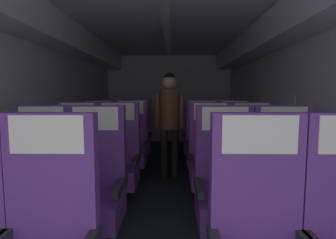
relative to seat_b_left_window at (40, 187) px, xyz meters
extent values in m
cube|color=#23282D|center=(1.03, 1.21, -0.49)|extent=(3.46, 7.44, 0.02)
cube|color=silver|center=(-0.60, 1.21, 0.66)|extent=(0.08, 7.04, 2.28)
cube|color=silver|center=(2.66, 1.21, 0.66)|extent=(0.08, 7.04, 2.28)
cube|color=silver|center=(1.03, 1.21, 1.80)|extent=(3.34, 7.04, 0.06)
cube|color=silver|center=(1.03, 4.75, 0.66)|extent=(3.34, 0.06, 2.28)
cube|color=silver|center=(-0.37, 1.21, 1.58)|extent=(0.39, 6.75, 0.36)
cube|color=silver|center=(2.43, 1.21, 1.58)|extent=(0.39, 6.75, 0.36)
cube|color=white|center=(1.03, 1.21, 1.76)|extent=(0.12, 6.33, 0.02)
cylinder|color=white|center=(2.62, 1.21, 0.71)|extent=(0.01, 0.26, 0.26)
cylinder|color=white|center=(2.62, 2.38, 0.71)|extent=(0.01, 0.26, 0.26)
cylinder|color=white|center=(2.62, 3.55, 0.71)|extent=(0.01, 0.26, 0.26)
cube|color=#5B3384|center=(0.48, -0.76, 0.32)|extent=(0.48, 0.09, 0.74)
cube|color=silver|center=(0.48, -0.81, 0.58)|extent=(0.39, 0.01, 0.20)
cube|color=#5B3384|center=(1.58, -0.75, 0.32)|extent=(0.48, 0.09, 0.74)
cube|color=silver|center=(1.58, -0.79, 0.58)|extent=(0.39, 0.01, 0.20)
cube|color=#38383D|center=(0.00, -0.07, -0.37)|extent=(0.17, 0.17, 0.21)
cube|color=#5B3384|center=(0.00, -0.07, -0.16)|extent=(0.48, 0.48, 0.21)
cube|color=#5B3384|center=(0.00, 0.13, 0.32)|extent=(0.48, 0.09, 0.74)
cube|color=#28282D|center=(0.23, -0.07, 0.04)|extent=(0.05, 0.40, 0.06)
cube|color=#28282D|center=(-0.23, -0.07, 0.04)|extent=(0.05, 0.40, 0.06)
cube|color=silver|center=(0.00, 0.08, 0.58)|extent=(0.39, 0.01, 0.20)
cube|color=#38383D|center=(0.47, -0.08, -0.37)|extent=(0.17, 0.17, 0.21)
cube|color=#5B3384|center=(0.47, -0.08, -0.16)|extent=(0.48, 0.48, 0.21)
cube|color=#5B3384|center=(0.47, 0.12, 0.32)|extent=(0.48, 0.09, 0.74)
cube|color=#28282D|center=(0.70, -0.08, 0.04)|extent=(0.05, 0.40, 0.06)
cube|color=#28282D|center=(0.24, -0.08, 0.04)|extent=(0.05, 0.40, 0.06)
cube|color=silver|center=(0.47, 0.07, 0.58)|extent=(0.39, 0.01, 0.20)
cube|color=#38383D|center=(2.07, -0.06, -0.37)|extent=(0.17, 0.17, 0.21)
cube|color=#5B3384|center=(2.07, -0.06, -0.16)|extent=(0.48, 0.48, 0.21)
cube|color=#5B3384|center=(2.07, 0.14, 0.32)|extent=(0.48, 0.09, 0.74)
cube|color=#28282D|center=(2.30, -0.06, 0.04)|extent=(0.05, 0.40, 0.06)
cube|color=#28282D|center=(1.84, -0.06, 0.04)|extent=(0.05, 0.40, 0.06)
cube|color=silver|center=(2.07, 0.09, 0.58)|extent=(0.39, 0.01, 0.20)
cube|color=#38383D|center=(1.57, -0.07, -0.37)|extent=(0.17, 0.17, 0.21)
cube|color=#5B3384|center=(1.57, -0.07, -0.16)|extent=(0.48, 0.48, 0.21)
cube|color=#5B3384|center=(1.57, 0.12, 0.32)|extent=(0.48, 0.09, 0.74)
cube|color=#28282D|center=(1.80, -0.07, 0.04)|extent=(0.05, 0.40, 0.06)
cube|color=#28282D|center=(1.34, -0.07, 0.04)|extent=(0.05, 0.40, 0.06)
cube|color=silver|center=(1.57, 0.08, 0.58)|extent=(0.39, 0.01, 0.20)
cube|color=#38383D|center=(-0.01, 0.82, -0.37)|extent=(0.17, 0.17, 0.21)
cube|color=#753D8E|center=(-0.01, 0.82, -0.16)|extent=(0.48, 0.48, 0.21)
cube|color=#753D8E|center=(-0.01, 1.02, 0.32)|extent=(0.48, 0.09, 0.74)
cube|color=#28282D|center=(0.22, 0.82, 0.04)|extent=(0.05, 0.40, 0.06)
cube|color=#28282D|center=(-0.24, 0.82, 0.04)|extent=(0.05, 0.40, 0.06)
cube|color=silver|center=(-0.01, 0.97, 0.58)|extent=(0.39, 0.01, 0.20)
cube|color=#38383D|center=(0.48, 0.80, -0.37)|extent=(0.17, 0.17, 0.21)
cube|color=#753D8E|center=(0.48, 0.80, -0.16)|extent=(0.48, 0.48, 0.21)
cube|color=#753D8E|center=(0.48, 0.99, 0.32)|extent=(0.48, 0.09, 0.74)
cube|color=#28282D|center=(0.71, 0.80, 0.04)|extent=(0.05, 0.40, 0.06)
cube|color=#28282D|center=(0.25, 0.80, 0.04)|extent=(0.05, 0.40, 0.06)
cube|color=silver|center=(0.48, 0.95, 0.58)|extent=(0.39, 0.01, 0.20)
cube|color=#38383D|center=(2.06, 0.80, -0.37)|extent=(0.17, 0.17, 0.21)
cube|color=#753D8E|center=(2.06, 0.80, -0.16)|extent=(0.48, 0.48, 0.21)
cube|color=#753D8E|center=(2.06, 0.99, 0.32)|extent=(0.48, 0.09, 0.74)
cube|color=#28282D|center=(2.29, 0.80, 0.04)|extent=(0.05, 0.40, 0.06)
cube|color=#28282D|center=(1.82, 0.80, 0.04)|extent=(0.05, 0.40, 0.06)
cube|color=silver|center=(2.06, 0.95, 0.58)|extent=(0.39, 0.01, 0.20)
cube|color=#38383D|center=(1.57, 0.82, -0.37)|extent=(0.17, 0.17, 0.21)
cube|color=#753D8E|center=(1.57, 0.82, -0.16)|extent=(0.48, 0.48, 0.21)
cube|color=#753D8E|center=(1.57, 1.01, 0.32)|extent=(0.48, 0.09, 0.74)
cube|color=#28282D|center=(1.80, 0.82, 0.04)|extent=(0.05, 0.40, 0.06)
cube|color=#28282D|center=(1.34, 0.82, 0.04)|extent=(0.05, 0.40, 0.06)
cube|color=silver|center=(1.57, 0.97, 0.58)|extent=(0.39, 0.01, 0.20)
cube|color=#38383D|center=(0.00, 1.68, -0.37)|extent=(0.17, 0.17, 0.21)
cube|color=#753D8E|center=(0.00, 1.68, -0.16)|extent=(0.48, 0.48, 0.21)
cube|color=#753D8E|center=(0.00, 1.88, 0.32)|extent=(0.48, 0.09, 0.74)
cube|color=#28282D|center=(0.23, 1.68, 0.04)|extent=(0.05, 0.40, 0.06)
cube|color=#28282D|center=(-0.23, 1.68, 0.04)|extent=(0.05, 0.40, 0.06)
cube|color=silver|center=(0.00, 1.83, 0.58)|extent=(0.39, 0.01, 0.20)
cube|color=#38383D|center=(0.49, 1.69, -0.37)|extent=(0.17, 0.17, 0.21)
cube|color=#753D8E|center=(0.49, 1.69, -0.16)|extent=(0.48, 0.48, 0.21)
cube|color=#753D8E|center=(0.49, 1.88, 0.32)|extent=(0.48, 0.09, 0.74)
cube|color=#28282D|center=(0.72, 1.69, 0.04)|extent=(0.05, 0.40, 0.06)
cube|color=#28282D|center=(0.25, 1.69, 0.04)|extent=(0.05, 0.40, 0.06)
cube|color=silver|center=(0.49, 1.83, 0.58)|extent=(0.39, 0.01, 0.20)
cube|color=#38383D|center=(2.07, 1.68, -0.37)|extent=(0.17, 0.17, 0.21)
cube|color=#753D8E|center=(2.07, 1.68, -0.16)|extent=(0.48, 0.48, 0.21)
cube|color=#753D8E|center=(2.07, 1.88, 0.32)|extent=(0.48, 0.09, 0.74)
cube|color=#28282D|center=(2.30, 1.68, 0.04)|extent=(0.05, 0.40, 0.06)
cube|color=#28282D|center=(1.84, 1.68, 0.04)|extent=(0.05, 0.40, 0.06)
cube|color=silver|center=(2.07, 1.83, 0.58)|extent=(0.39, 0.01, 0.20)
cube|color=#38383D|center=(1.58, 1.69, -0.37)|extent=(0.17, 0.17, 0.21)
cube|color=#753D8E|center=(1.58, 1.69, -0.16)|extent=(0.48, 0.48, 0.21)
cube|color=#753D8E|center=(1.58, 1.88, 0.32)|extent=(0.48, 0.09, 0.74)
cube|color=#28282D|center=(1.81, 1.69, 0.04)|extent=(0.05, 0.40, 0.06)
cube|color=#28282D|center=(1.35, 1.69, 0.04)|extent=(0.05, 0.40, 0.06)
cube|color=silver|center=(1.58, 1.84, 0.58)|extent=(0.39, 0.01, 0.20)
cube|color=#38383D|center=(0.00, 2.57, -0.37)|extent=(0.17, 0.17, 0.21)
cube|color=#753D8E|center=(0.00, 2.57, -0.16)|extent=(0.48, 0.48, 0.21)
cube|color=#753D8E|center=(0.00, 2.77, 0.32)|extent=(0.48, 0.09, 0.74)
cube|color=#28282D|center=(0.24, 2.57, 0.04)|extent=(0.05, 0.40, 0.06)
cube|color=#28282D|center=(-0.23, 2.57, 0.04)|extent=(0.05, 0.40, 0.06)
cube|color=silver|center=(0.00, 2.72, 0.58)|extent=(0.39, 0.01, 0.20)
cube|color=#38383D|center=(0.48, 2.56, -0.37)|extent=(0.17, 0.17, 0.21)
cube|color=#753D8E|center=(0.48, 2.56, -0.16)|extent=(0.48, 0.48, 0.21)
cube|color=#753D8E|center=(0.48, 2.76, 0.32)|extent=(0.48, 0.09, 0.74)
cube|color=#28282D|center=(0.71, 2.56, 0.04)|extent=(0.05, 0.40, 0.06)
cube|color=#28282D|center=(0.24, 2.56, 0.04)|extent=(0.05, 0.40, 0.06)
cube|color=silver|center=(0.48, 2.71, 0.58)|extent=(0.39, 0.01, 0.20)
cube|color=#38383D|center=(2.06, 2.56, -0.37)|extent=(0.17, 0.17, 0.21)
cube|color=#753D8E|center=(2.06, 2.56, -0.16)|extent=(0.48, 0.48, 0.21)
cube|color=#753D8E|center=(2.06, 2.76, 0.32)|extent=(0.48, 0.09, 0.74)
cube|color=#28282D|center=(2.29, 2.56, 0.04)|extent=(0.05, 0.40, 0.06)
cube|color=#28282D|center=(1.83, 2.56, 0.04)|extent=(0.05, 0.40, 0.06)
cube|color=silver|center=(2.06, 2.71, 0.58)|extent=(0.39, 0.01, 0.20)
cube|color=#38383D|center=(1.57, 2.56, -0.37)|extent=(0.17, 0.17, 0.21)
cube|color=#753D8E|center=(1.57, 2.56, -0.16)|extent=(0.48, 0.48, 0.21)
cube|color=#753D8E|center=(1.57, 2.76, 0.32)|extent=(0.48, 0.09, 0.74)
cube|color=#28282D|center=(1.80, 2.56, 0.04)|extent=(0.05, 0.40, 0.06)
cube|color=#28282D|center=(1.34, 2.56, 0.04)|extent=(0.05, 0.40, 0.06)
cube|color=silver|center=(1.57, 2.71, 0.58)|extent=(0.39, 0.01, 0.20)
cylinder|color=black|center=(1.00, 1.75, -0.11)|extent=(0.11, 0.11, 0.74)
cylinder|color=black|center=(1.16, 1.75, -0.11)|extent=(0.11, 0.11, 0.74)
cylinder|color=brown|center=(1.08, 1.75, 0.56)|extent=(0.28, 0.28, 0.58)
cylinder|color=brown|center=(0.90, 1.75, 0.53)|extent=(0.07, 0.07, 0.50)
cylinder|color=brown|center=(1.26, 1.75, 0.53)|extent=(0.07, 0.07, 0.50)
sphere|color=tan|center=(1.08, 1.75, 0.96)|extent=(0.21, 0.21, 0.21)
sphere|color=black|center=(1.08, 1.75, 1.01)|extent=(0.18, 0.18, 0.18)
camera|label=1|loc=(1.13, -2.12, 0.79)|focal=27.84mm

